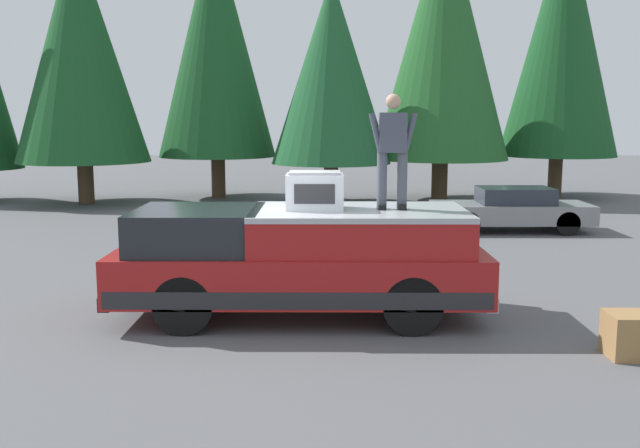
{
  "coord_description": "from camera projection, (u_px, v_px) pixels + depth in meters",
  "views": [
    {
      "loc": [
        -10.32,
        -0.93,
        3.02
      ],
      "look_at": [
        0.57,
        -0.86,
        1.35
      ],
      "focal_mm": 39.6,
      "sensor_mm": 36.0,
      "label": 1
    }
  ],
  "objects": [
    {
      "name": "ground_plane",
      "position": [
        263.0,
        318.0,
        10.66
      ],
      "size": [
        90.0,
        90.0,
        0.0
      ],
      "primitive_type": "plane",
      "color": "#565659"
    },
    {
      "name": "pickup_truck",
      "position": [
        300.0,
        260.0,
        10.6
      ],
      "size": [
        2.01,
        5.54,
        1.65
      ],
      "color": "maroon",
      "rests_on": "ground"
    },
    {
      "name": "compressor_unit",
      "position": [
        315.0,
        191.0,
        10.45
      ],
      "size": [
        0.65,
        0.84,
        0.56
      ],
      "color": "silver",
      "rests_on": "pickup_truck"
    },
    {
      "name": "person_on_truck_bed",
      "position": [
        393.0,
        148.0,
        10.36
      ],
      "size": [
        0.29,
        0.72,
        1.69
      ],
      "color": "#4C515B",
      "rests_on": "pickup_truck"
    },
    {
      "name": "parked_car_grey",
      "position": [
        511.0,
        209.0,
        18.66
      ],
      "size": [
        1.64,
        4.1,
        1.16
      ],
      "color": "gray",
      "rests_on": "ground"
    },
    {
      "name": "wooden_crate",
      "position": [
        629.0,
        335.0,
        8.91
      ],
      "size": [
        0.56,
        0.56,
        0.56
      ],
      "primitive_type": "cube",
      "color": "olive",
      "rests_on": "ground"
    },
    {
      "name": "conifer_far_left",
      "position": [
        562.0,
        37.0,
        25.97
      ],
      "size": [
        4.31,
        4.31,
        10.27
      ],
      "color": "#4C3826",
      "rests_on": "ground"
    },
    {
      "name": "conifer_left",
      "position": [
        443.0,
        36.0,
        24.72
      ],
      "size": [
        4.78,
        4.78,
        10.12
      ],
      "color": "#4C3826",
      "rests_on": "ground"
    },
    {
      "name": "conifer_center_left",
      "position": [
        331.0,
        71.0,
        23.97
      ],
      "size": [
        4.12,
        4.12,
        7.7
      ],
      "color": "#4C3826",
      "rests_on": "ground"
    },
    {
      "name": "conifer_center_right",
      "position": [
        215.0,
        42.0,
        25.65
      ],
      "size": [
        4.31,
        4.31,
        9.88
      ],
      "color": "#4C3826",
      "rests_on": "ground"
    },
    {
      "name": "conifer_right",
      "position": [
        79.0,
        49.0,
        23.89
      ],
      "size": [
        4.53,
        4.53,
        9.09
      ],
      "color": "#4C3826",
      "rests_on": "ground"
    }
  ]
}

